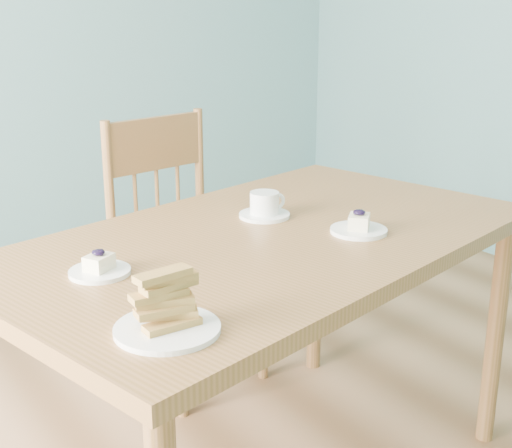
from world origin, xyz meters
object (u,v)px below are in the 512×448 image
at_px(coffee_cup, 265,206).
at_px(biscotti_plate, 167,311).
at_px(dining_table, 268,262).
at_px(cheesecake_plate_far, 99,268).
at_px(cheesecake_plate_near, 359,227).
at_px(dining_chair, 183,250).

distance_m(coffee_cup, biscotti_plate, 0.79).
height_order(dining_table, cheesecake_plate_far, cheesecake_plate_far).
bearing_deg(dining_table, coffee_cup, 45.08).
distance_m(cheesecake_plate_near, coffee_cup, 0.30).
distance_m(cheesecake_plate_near, cheesecake_plate_far, 0.72).
bearing_deg(dining_chair, dining_table, -109.36).
xyz_separation_m(dining_chair, cheesecake_plate_near, (0.07, -0.89, 0.32)).
bearing_deg(coffee_cup, cheesecake_plate_far, -155.94).
relative_size(dining_table, cheesecake_plate_far, 11.76).
distance_m(dining_chair, biscotti_plate, 1.36).
bearing_deg(cheesecake_plate_far, cheesecake_plate_near, -8.62).
xyz_separation_m(cheesecake_plate_far, coffee_cup, (0.58, 0.16, 0.02)).
relative_size(coffee_cup, biscotti_plate, 0.72).
bearing_deg(cheesecake_plate_near, dining_table, 149.27).
xyz_separation_m(dining_table, biscotti_plate, (-0.50, -0.38, 0.12)).
bearing_deg(cheesecake_plate_near, biscotti_plate, -160.72).
height_order(dining_table, biscotti_plate, biscotti_plate).
height_order(cheesecake_plate_near, cheesecake_plate_far, cheesecake_plate_near).
bearing_deg(cheesecake_plate_near, cheesecake_plate_far, 171.38).
xyz_separation_m(coffee_cup, biscotti_plate, (-0.59, -0.52, 0.01)).
relative_size(cheesecake_plate_far, biscotti_plate, 0.69).
xyz_separation_m(cheesecake_plate_near, biscotti_plate, (-0.72, -0.25, 0.03)).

